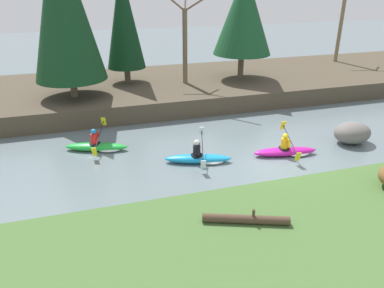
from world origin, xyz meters
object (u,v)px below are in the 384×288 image
(kayaker_lead, at_px, (288,151))
(kayaker_middle, at_px, (201,158))
(kayaker_trailing, at_px, (99,146))
(driftwood_log, at_px, (246,219))
(boulder_midstream, at_px, (352,133))

(kayaker_lead, xyz_separation_m, kayaker_middle, (-3.75, 0.42, 0.00))
(kayaker_lead, distance_m, kayaker_trailing, 8.16)
(kayaker_middle, relative_size, kayaker_trailing, 1.00)
(kayaker_lead, height_order, driftwood_log, driftwood_log)
(boulder_midstream, bearing_deg, kayaker_middle, 179.22)
(driftwood_log, bearing_deg, kayaker_middle, 106.03)
(kayaker_lead, xyz_separation_m, driftwood_log, (-4.19, -4.91, 0.72))
(kayaker_lead, relative_size, kayaker_middle, 1.01)
(kayaker_lead, xyz_separation_m, kayaker_trailing, (-7.65, 2.82, 0.00))
(kayaker_trailing, bearing_deg, kayaker_middle, -13.76)
(kayaker_trailing, relative_size, boulder_midstream, 1.60)
(kayaker_middle, bearing_deg, driftwood_log, -78.73)
(kayaker_lead, xyz_separation_m, boulder_midstream, (3.46, 0.32, 0.29))
(kayaker_lead, relative_size, boulder_midstream, 1.63)
(kayaker_middle, relative_size, driftwood_log, 1.20)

